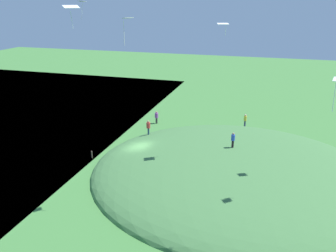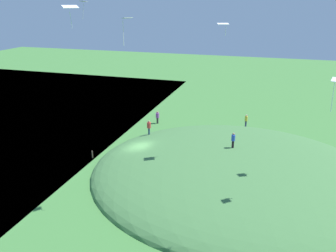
{
  "view_description": "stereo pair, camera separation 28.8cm",
  "coord_description": "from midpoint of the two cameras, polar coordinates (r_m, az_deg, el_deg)",
  "views": [
    {
      "loc": [
        13.43,
        -32.9,
        16.7
      ],
      "look_at": [
        4.19,
        -2.11,
        5.07
      ],
      "focal_mm": 37.18,
      "sensor_mm": 36.0,
      "label": 1
    },
    {
      "loc": [
        13.71,
        -32.82,
        16.7
      ],
      "look_at": [
        4.19,
        -2.11,
        5.07
      ],
      "focal_mm": 37.18,
      "sensor_mm": 36.0,
      "label": 2
    }
  ],
  "objects": [
    {
      "name": "ground_plane",
      "position": [
        39.28,
        -4.75,
        -5.35
      ],
      "size": [
        160.0,
        160.0,
        0.0
      ],
      "primitive_type": "plane",
      "color": "#3C7335"
    },
    {
      "name": "grass_hill",
      "position": [
        36.34,
        11.37,
        -7.89
      ],
      "size": [
        29.8,
        27.11,
        4.58
      ],
      "primitive_type": "ellipsoid",
      "color": "#3F703C",
      "rests_on": "ground_plane"
    },
    {
      "name": "person_with_child",
      "position": [
        36.49,
        10.87,
        -2.01
      ],
      "size": [
        0.45,
        0.45,
        1.66
      ],
      "rotation": [
        0.0,
        0.0,
        6.11
      ],
      "color": "black",
      "rests_on": "grass_hill"
    },
    {
      "name": "person_walking_path",
      "position": [
        49.79,
        -1.58,
        1.68
      ],
      "size": [
        0.55,
        0.55,
        1.84
      ],
      "rotation": [
        0.0,
        0.0,
        0.16
      ],
      "color": "#3C3337",
      "rests_on": "ground_plane"
    },
    {
      "name": "person_on_hilltop",
      "position": [
        47.58,
        12.86,
        1.12
      ],
      "size": [
        0.53,
        0.53,
        1.73
      ],
      "rotation": [
        0.0,
        0.0,
        0.93
      ],
      "color": "#272A4D",
      "rests_on": "grass_hill"
    },
    {
      "name": "person_near_shore",
      "position": [
        42.39,
        -2.95,
        0.03
      ],
      "size": [
        0.48,
        0.48,
        1.8
      ],
      "rotation": [
        0.0,
        0.0,
        4.75
      ],
      "color": "navy",
      "rests_on": "grass_hill"
    },
    {
      "name": "kite_0",
      "position": [
        25.36,
        -15.4,
        18.22
      ],
      "size": [
        1.25,
        1.25,
        1.51
      ],
      "color": "white"
    },
    {
      "name": "kite_1",
      "position": [
        47.37,
        -13.59,
        19.11
      ],
      "size": [
        1.18,
        0.99,
        2.19
      ],
      "color": "white"
    },
    {
      "name": "kite_3",
      "position": [
        32.84,
        9.29,
        16.15
      ],
      "size": [
        1.17,
        0.97,
        1.17
      ],
      "color": "white"
    },
    {
      "name": "kite_6",
      "position": [
        26.61,
        -6.5,
        16.8
      ],
      "size": [
        0.84,
        0.88,
        1.99
      ],
      "color": "silver"
    },
    {
      "name": "mooring_post",
      "position": [
        40.01,
        -12.11,
        -4.57
      ],
      "size": [
        0.14,
        0.14,
        0.86
      ],
      "primitive_type": "cylinder",
      "color": "brown",
      "rests_on": "ground_plane"
    }
  ]
}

